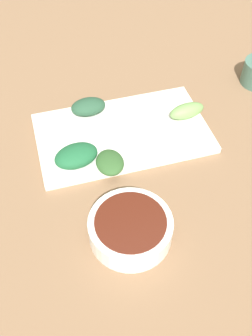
# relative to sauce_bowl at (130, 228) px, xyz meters

# --- Properties ---
(tabletop) EXTENTS (2.10, 2.10, 0.02)m
(tabletop) POSITION_rel_sauce_bowl_xyz_m (0.13, -0.03, -0.03)
(tabletop) COLOR brown
(tabletop) RESTS_ON ground
(sauce_bowl) EXTENTS (0.12, 0.12, 0.04)m
(sauce_bowl) POSITION_rel_sauce_bowl_xyz_m (0.00, 0.00, 0.00)
(sauce_bowl) COLOR white
(sauce_bowl) RESTS_ON tabletop
(serving_plate) EXTENTS (0.17, 0.30, 0.01)m
(serving_plate) POSITION_rel_sauce_bowl_xyz_m (0.20, -0.04, -0.01)
(serving_plate) COLOR white
(serving_plate) RESTS_ON tabletop
(broccoli_leafy_0) EXTENTS (0.04, 0.06, 0.03)m
(broccoli_leafy_0) POSITION_rel_sauce_bowl_xyz_m (0.26, 0.00, 0.01)
(broccoli_leafy_0) COLOR #264C34
(broccoli_leafy_0) RESTS_ON serving_plate
(broccoli_leafy_1) EXTENTS (0.06, 0.08, 0.03)m
(broccoli_leafy_1) POSITION_rel_sauce_bowl_xyz_m (0.15, 0.05, 0.01)
(broccoli_leafy_1) COLOR #1D5C35
(broccoli_leafy_1) RESTS_ON serving_plate
(broccoli_leafy_2) EXTENTS (0.06, 0.05, 0.02)m
(broccoli_leafy_2) POSITION_rel_sauce_bowl_xyz_m (0.12, -0.00, 0.00)
(broccoli_leafy_2) COLOR #2F5729
(broccoli_leafy_2) RESTS_ON serving_plate
(broccoli_stalk_3) EXTENTS (0.04, 0.07, 0.03)m
(broccoli_stalk_3) POSITION_rel_sauce_bowl_xyz_m (0.20, -0.17, 0.01)
(broccoli_stalk_3) COLOR #72A055
(broccoli_stalk_3) RESTS_ON serving_plate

